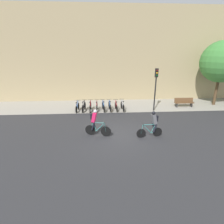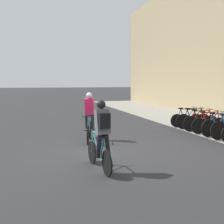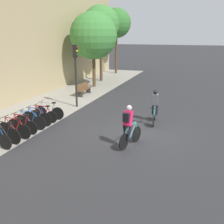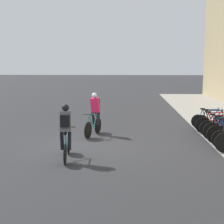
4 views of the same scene
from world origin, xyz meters
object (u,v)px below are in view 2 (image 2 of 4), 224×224
object	(u,v)px
cyclist_pink	(89,115)
parked_bike_4	(218,126)
cyclist_grey	(101,133)
parked_bike_0	(186,119)
parked_bike_1	(193,120)
parked_bike_2	(201,122)
parked_bike_3	(209,124)

from	to	relation	value
cyclist_pink	parked_bike_4	bearing A→B (deg)	83.45
cyclist_grey	parked_bike_0	world-z (taller)	cyclist_grey
cyclist_grey	parked_bike_4	bearing A→B (deg)	118.86
parked_bike_1	parked_bike_4	xyz separation A→B (m)	(1.80, -0.00, -0.00)
parked_bike_0	parked_bike_2	world-z (taller)	parked_bike_2
cyclist_pink	parked_bike_3	xyz separation A→B (m)	(-0.01, 5.12, -0.55)
parked_bike_2	parked_bike_3	world-z (taller)	parked_bike_2
cyclist_grey	parked_bike_2	world-z (taller)	cyclist_grey
cyclist_pink	parked_bike_2	bearing A→B (deg)	96.81
parked_bike_4	cyclist_grey	bearing A→B (deg)	-61.14
parked_bike_3	parked_bike_4	distance (m)	0.60
parked_bike_4	parked_bike_2	bearing A→B (deg)	-179.96
cyclist_pink	parked_bike_3	distance (m)	5.15
cyclist_grey	parked_bike_0	size ratio (longest dim) A/B	1.07
parked_bike_1	parked_bike_0	bearing A→B (deg)	-179.88
parked_bike_0	parked_bike_1	distance (m)	0.60
parked_bike_2	parked_bike_0	bearing A→B (deg)	-179.99
cyclist_grey	parked_bike_1	size ratio (longest dim) A/B	1.04
cyclist_pink	parked_bike_2	size ratio (longest dim) A/B	1.03
parked_bike_4	cyclist_pink	bearing A→B (deg)	-96.55
cyclist_grey	parked_bike_1	distance (m)	7.40
parked_bike_2	parked_bike_3	xyz separation A→B (m)	(0.60, 0.00, -0.01)
parked_bike_0	parked_bike_1	size ratio (longest dim) A/B	0.97
parked_bike_3	parked_bike_4	size ratio (longest dim) A/B	0.98
cyclist_grey	parked_bike_0	bearing A→B (deg)	134.51
parked_bike_3	parked_bike_0	bearing A→B (deg)	-179.98
parked_bike_0	parked_bike_4	world-z (taller)	parked_bike_4
parked_bike_1	parked_bike_3	distance (m)	1.20
cyclist_pink	cyclist_grey	size ratio (longest dim) A/B	1.02
cyclist_pink	parked_bike_1	xyz separation A→B (m)	(-1.21, 5.12, -0.53)
parked_bike_2	parked_bike_4	world-z (taller)	parked_bike_4
cyclist_pink	parked_bike_1	distance (m)	5.29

